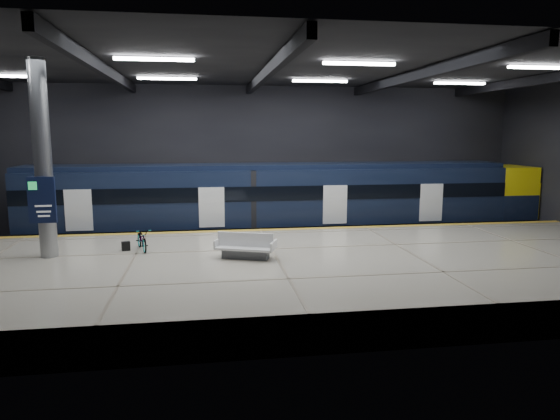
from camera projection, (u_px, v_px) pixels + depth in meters
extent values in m
plane|color=black|center=(268.00, 270.00, 20.17)|extent=(30.00, 30.00, 0.00)
cube|color=black|center=(249.00, 160.00, 27.38)|extent=(30.00, 0.10, 8.00)
cube|color=black|center=(311.00, 196.00, 11.75)|extent=(30.00, 0.10, 8.00)
cube|color=black|center=(267.00, 66.00, 18.95)|extent=(30.00, 16.00, 0.10)
cube|color=black|center=(103.00, 70.00, 18.09)|extent=(0.25, 16.00, 0.40)
cube|color=black|center=(267.00, 73.00, 18.99)|extent=(0.25, 16.00, 0.40)
cube|color=black|center=(416.00, 75.00, 19.88)|extent=(0.25, 16.00, 0.40)
cube|color=black|center=(553.00, 78.00, 20.78)|extent=(0.25, 16.00, 0.40)
cube|color=white|center=(154.00, 59.00, 16.42)|extent=(2.60, 0.18, 0.10)
cube|color=white|center=(359.00, 64.00, 17.46)|extent=(2.60, 0.18, 0.10)
cube|color=white|center=(541.00, 67.00, 18.51)|extent=(2.60, 0.18, 0.10)
cube|color=white|center=(0.00, 76.00, 21.24)|extent=(2.60, 0.18, 0.10)
cube|color=white|center=(167.00, 79.00, 22.28)|extent=(2.60, 0.18, 0.10)
cube|color=white|center=(320.00, 81.00, 23.32)|extent=(2.60, 0.18, 0.10)
cube|color=white|center=(460.00, 83.00, 24.37)|extent=(2.60, 0.18, 0.10)
cube|color=#B3AA97|center=(277.00, 274.00, 17.65)|extent=(30.00, 11.00, 1.10)
cube|color=gold|center=(260.00, 230.00, 22.69)|extent=(30.00, 0.40, 0.01)
cube|color=gray|center=(256.00, 242.00, 24.83)|extent=(30.00, 0.08, 0.16)
cube|color=gray|center=(253.00, 237.00, 26.24)|extent=(30.00, 0.08, 0.16)
cube|color=black|center=(271.00, 230.00, 25.59)|extent=(24.00, 2.58, 0.80)
cube|color=black|center=(271.00, 196.00, 25.32)|extent=(24.00, 2.80, 2.75)
cube|color=black|center=(270.00, 166.00, 25.09)|extent=(24.00, 2.30, 0.24)
cube|color=black|center=(274.00, 194.00, 23.90)|extent=(24.00, 0.04, 0.70)
cube|color=white|center=(335.00, 205.00, 24.43)|extent=(1.20, 0.05, 1.90)
cube|color=yellow|center=(506.00, 191.00, 27.26)|extent=(2.00, 2.80, 2.75)
ellipsoid|color=yellow|center=(548.00, 199.00, 27.72)|extent=(3.60, 2.52, 1.90)
cube|color=black|center=(511.00, 188.00, 27.27)|extent=(1.60, 2.38, 0.80)
cube|color=#595B60|center=(246.00, 254.00, 17.56)|extent=(1.69, 1.05, 0.30)
cube|color=white|center=(246.00, 248.00, 17.53)|extent=(2.20, 1.53, 0.08)
cube|color=white|center=(246.00, 240.00, 17.49)|extent=(1.92, 0.80, 0.51)
cube|color=white|center=(218.00, 243.00, 17.72)|extent=(0.36, 0.83, 0.30)
cube|color=white|center=(274.00, 246.00, 17.30)|extent=(0.36, 0.83, 0.30)
imported|color=#99999E|center=(142.00, 239.00, 18.76)|extent=(1.00, 1.68, 0.84)
cube|color=black|center=(126.00, 246.00, 18.70)|extent=(0.34, 0.26, 0.35)
cylinder|color=#9EA0A5|center=(43.00, 160.00, 17.31)|extent=(0.60, 0.60, 6.90)
cube|color=#0E1533|center=(42.00, 200.00, 17.10)|extent=(0.90, 0.12, 1.60)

